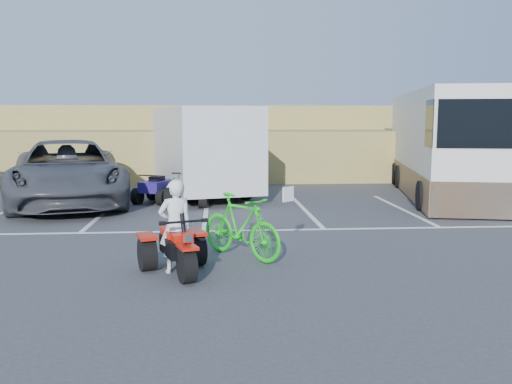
{
  "coord_description": "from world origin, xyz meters",
  "views": [
    {
      "loc": [
        0.27,
        -9.45,
        2.46
      ],
      "look_at": [
        1.08,
        1.42,
        1.0
      ],
      "focal_mm": 38.0,
      "sensor_mm": 36.0,
      "label": 1
    }
  ],
  "objects": [
    {
      "name": "grass_embankment",
      "position": [
        0.0,
        15.48,
        1.42
      ],
      "size": [
        40.0,
        8.5,
        3.1
      ],
      "color": "olive",
      "rests_on": "ground"
    },
    {
      "name": "rider",
      "position": [
        -0.39,
        -0.81,
        0.76
      ],
      "size": [
        0.64,
        0.52,
        1.52
      ],
      "primitive_type": "imported",
      "rotation": [
        0.0,
        0.0,
        3.46
      ],
      "color": "white",
      "rests_on": "ground"
    },
    {
      "name": "parking_stripes",
      "position": [
        0.87,
        4.07,
        0.0
      ],
      "size": [
        28.0,
        5.16,
        0.01
      ],
      "color": "white",
      "rests_on": "ground"
    },
    {
      "name": "quad_atv_blue",
      "position": [
        -1.48,
        6.73,
        0.0
      ],
      "size": [
        1.46,
        1.64,
        0.89
      ],
      "primitive_type": null,
      "rotation": [
        0.0,
        0.0,
        -0.4
      ],
      "color": "navy",
      "rests_on": "ground"
    },
    {
      "name": "green_dirt_bike",
      "position": [
        0.71,
        0.03,
        0.58
      ],
      "size": [
        1.68,
        1.79,
        1.15
      ],
      "primitive_type": "imported",
      "rotation": [
        0.0,
        0.0,
        0.73
      ],
      "color": "#14BF19",
      "rests_on": "ground"
    },
    {
      "name": "cargo_trailer",
      "position": [
        -0.15,
        8.37,
        1.53
      ],
      "size": [
        3.8,
        6.46,
        2.83
      ],
      "rotation": [
        0.0,
        0.0,
        0.24
      ],
      "color": "silver",
      "rests_on": "ground"
    },
    {
      "name": "grey_pickup",
      "position": [
        -4.06,
        6.68,
        0.93
      ],
      "size": [
        4.71,
        7.27,
        1.86
      ],
      "primitive_type": "imported",
      "rotation": [
        0.0,
        0.0,
        0.26
      ],
      "color": "#43454A",
      "rests_on": "ground"
    },
    {
      "name": "rv_motorhome",
      "position": [
        7.61,
        7.6,
        1.42
      ],
      "size": [
        4.18,
        9.37,
        3.27
      ],
      "rotation": [
        0.0,
        0.0,
        -0.21
      ],
      "color": "silver",
      "rests_on": "ground"
    },
    {
      "name": "red_trike_atv",
      "position": [
        -0.34,
        -0.95,
        0.0
      ],
      "size": [
        1.51,
        1.74,
        0.96
      ],
      "primitive_type": null,
      "rotation": [
        0.0,
        0.0,
        0.32
      ],
      "color": "red",
      "rests_on": "ground"
    },
    {
      "name": "quad_atv_green",
      "position": [
        -0.6,
        6.08,
        0.0
      ],
      "size": [
        1.25,
        1.63,
        1.03
      ],
      "primitive_type": null,
      "rotation": [
        0.0,
        0.0,
        0.05
      ],
      "color": "#145715",
      "rests_on": "ground"
    },
    {
      "name": "ground",
      "position": [
        0.0,
        0.0,
        0.0
      ],
      "size": [
        100.0,
        100.0,
        0.0
      ],
      "primitive_type": "plane",
      "color": "#3A3A3D",
      "rests_on": "ground"
    }
  ]
}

